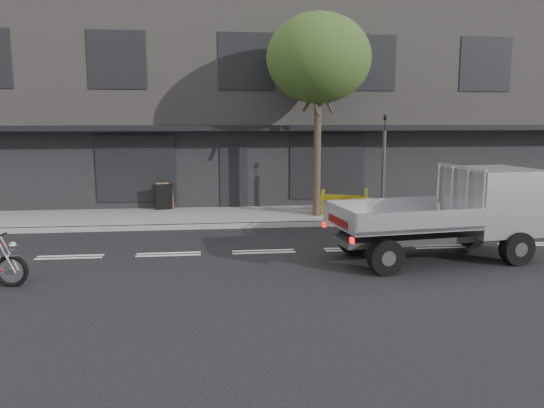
{
  "coord_description": "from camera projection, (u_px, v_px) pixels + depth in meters",
  "views": [
    {
      "loc": [
        -1.26,
        -13.14,
        3.35
      ],
      "look_at": [
        0.27,
        0.5,
        1.16
      ],
      "focal_mm": 35.0,
      "sensor_mm": 36.0,
      "label": 1
    }
  ],
  "objects": [
    {
      "name": "ground",
      "position": [
        264.0,
        252.0,
        13.56
      ],
      "size": [
        80.0,
        80.0,
        0.0
      ],
      "primitive_type": "plane",
      "color": "black",
      "rests_on": "ground"
    },
    {
      "name": "sidewalk",
      "position": [
        250.0,
        216.0,
        18.16
      ],
      "size": [
        32.0,
        3.2,
        0.15
      ],
      "primitive_type": "cube",
      "color": "gray",
      "rests_on": "ground"
    },
    {
      "name": "kerb",
      "position": [
        254.0,
        225.0,
        16.59
      ],
      "size": [
        32.0,
        0.2,
        0.15
      ],
      "primitive_type": "cube",
      "color": "gray",
      "rests_on": "ground"
    },
    {
      "name": "building_main",
      "position": [
        239.0,
        105.0,
        24.01
      ],
      "size": [
        26.0,
        10.0,
        8.0
      ],
      "primitive_type": "cube",
      "color": "slate",
      "rests_on": "ground"
    },
    {
      "name": "street_tree",
      "position": [
        318.0,
        59.0,
        17.09
      ],
      "size": [
        3.4,
        3.4,
        6.74
      ],
      "color": "#382B21",
      "rests_on": "ground"
    },
    {
      "name": "traffic_light_pole",
      "position": [
        383.0,
        173.0,
        17.05
      ],
      "size": [
        0.12,
        0.12,
        3.5
      ],
      "color": "#2D2D30",
      "rests_on": "ground"
    },
    {
      "name": "flatbed_ute",
      "position": [
        477.0,
        205.0,
        12.87
      ],
      "size": [
        5.13,
        2.61,
        2.28
      ],
      "rotation": [
        0.0,
        0.0,
        0.13
      ],
      "color": "black",
      "rests_on": "ground"
    },
    {
      "name": "construction_barrier",
      "position": [
        346.0,
        202.0,
        17.9
      ],
      "size": [
        1.73,
        1.16,
        0.9
      ],
      "primitive_type": null,
      "rotation": [
        0.0,
        0.0,
        -0.35
      ],
      "color": "yellow",
      "rests_on": "sidewalk"
    },
    {
      "name": "sandwich_board",
      "position": [
        164.0,
        197.0,
        18.86
      ],
      "size": [
        0.68,
        0.54,
        0.94
      ],
      "primitive_type": null,
      "rotation": [
        0.0,
        0.0,
        0.27
      ],
      "color": "black",
      "rests_on": "sidewalk"
    }
  ]
}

